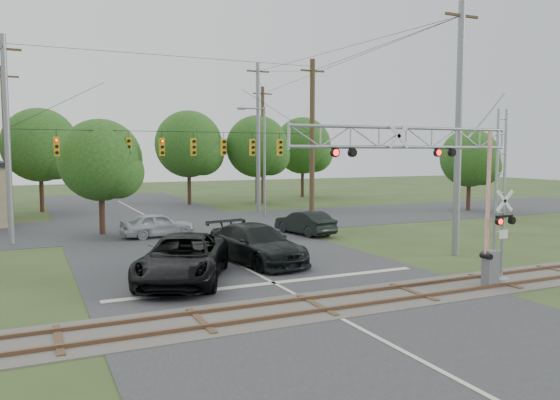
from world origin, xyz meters
name	(u,v)px	position (x,y,z in m)	size (l,w,h in m)	color
ground	(349,324)	(0.00, 0.00, 0.00)	(160.00, 160.00, 0.00)	#303D1C
road_main	(234,262)	(0.00, 10.00, 0.01)	(14.00, 90.00, 0.02)	#2C2C2F
road_cross	(165,226)	(0.00, 24.00, 0.01)	(90.00, 12.00, 0.02)	#2C2C2F
railroad_track	(317,306)	(0.00, 2.00, 0.03)	(90.00, 3.20, 0.17)	#524E47
crossing_gantry	(445,179)	(5.00, 1.64, 4.15)	(9.50, 0.86, 6.76)	gray
traffic_signal_span	(191,143)	(0.85, 20.00, 5.68)	(19.34, 0.36, 11.50)	gray
pickup_black	(183,259)	(-3.11, 7.34, 0.93)	(3.07, 6.67, 1.85)	black
car_dark	(256,244)	(0.92, 9.48, 0.89)	(2.49, 6.12, 1.78)	black
sedan_silver	(158,225)	(-1.52, 19.22, 0.75)	(1.77, 4.39, 1.49)	#A9ABB1
suv_dark	(305,223)	(7.02, 16.32, 0.75)	(1.58, 4.53, 1.49)	black
streetlight	(262,156)	(8.26, 25.89, 4.86)	(2.32, 0.24, 8.69)	gray
utility_poles	(209,138)	(2.76, 22.17, 6.09)	(24.93, 29.74, 12.58)	#483721
treeline	(144,146)	(0.98, 35.67, 5.63)	(53.66, 25.77, 9.81)	#3A251A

